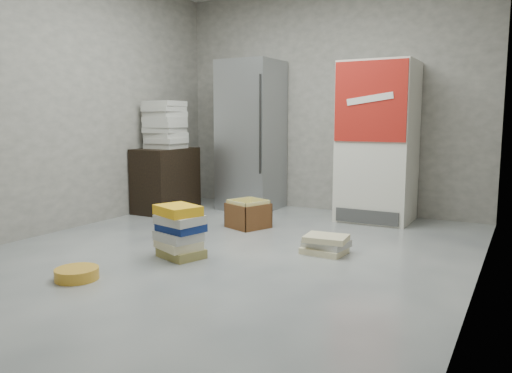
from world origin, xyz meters
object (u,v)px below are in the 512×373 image
object	(u,v)px
steel_fridge	(251,136)
coke_cooler	(378,142)
phonebook_stack_main	(179,232)
wood_shelf	(166,180)
cardboard_box	(248,216)

from	to	relation	value
steel_fridge	coke_cooler	distance (m)	1.65
coke_cooler	phonebook_stack_main	distance (m)	2.66
phonebook_stack_main	steel_fridge	bearing A→B (deg)	119.45
coke_cooler	wood_shelf	xyz separation A→B (m)	(-2.48, -0.72, -0.50)
wood_shelf	phonebook_stack_main	bearing A→B (deg)	-48.23
steel_fridge	phonebook_stack_main	xyz separation A→B (m)	(0.63, -2.36, -0.73)
wood_shelf	cardboard_box	size ratio (longest dim) A/B	1.66
wood_shelf	steel_fridge	bearing A→B (deg)	41.31
coke_cooler	cardboard_box	world-z (taller)	coke_cooler
coke_cooler	phonebook_stack_main	size ratio (longest dim) A/B	3.94
coke_cooler	cardboard_box	size ratio (longest dim) A/B	3.72
steel_fridge	coke_cooler	world-z (taller)	steel_fridge
steel_fridge	coke_cooler	xyz separation A→B (m)	(1.65, -0.01, -0.05)
coke_cooler	cardboard_box	xyz separation A→B (m)	(-1.10, -1.05, -0.78)
steel_fridge	phonebook_stack_main	world-z (taller)	steel_fridge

